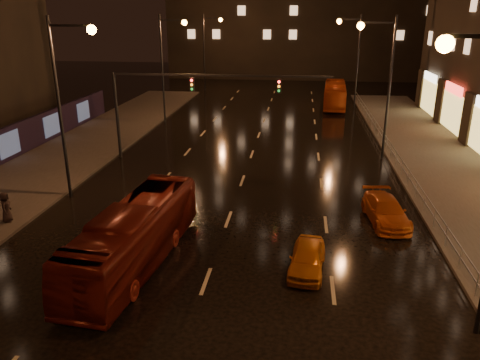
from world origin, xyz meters
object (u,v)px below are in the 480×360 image
at_px(taxi_near, 307,258).
at_px(bus_red, 135,235).
at_px(pedestrian_c, 6,207).
at_px(bus_curb, 335,95).
at_px(taxi_far, 386,211).

bearing_deg(taxi_near, bus_red, -171.30).
distance_m(bus_red, pedestrian_c, 8.40).
bearing_deg(taxi_near, bus_curb, 90.59).
relative_size(bus_red, pedestrian_c, 6.18).
distance_m(bus_curb, pedestrian_c, 38.78).
xyz_separation_m(bus_red, bus_curb, (10.56, 37.21, 0.03)).
relative_size(bus_red, taxi_near, 2.80).
bearing_deg(bus_red, bus_curb, 79.77).
height_order(bus_curb, taxi_far, bus_curb).
relative_size(taxi_far, pedestrian_c, 2.77).
height_order(bus_red, bus_curb, bus_curb).
bearing_deg(bus_red, taxi_near, 8.49).
bearing_deg(taxi_far, bus_red, -159.63).
xyz_separation_m(taxi_far, pedestrian_c, (-19.00, -2.63, 0.30)).
height_order(bus_red, taxi_near, bus_red).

